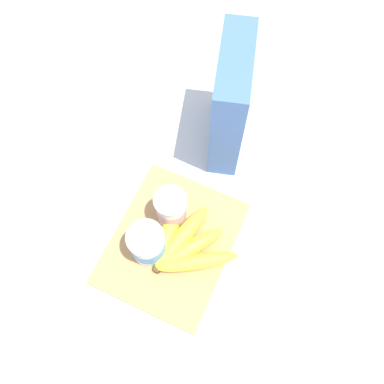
{
  "coord_description": "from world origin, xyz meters",
  "views": [
    {
      "loc": [
        -0.21,
        -0.14,
        0.84
      ],
      "look_at": [
        0.1,
        0.0,
        0.07
      ],
      "focal_mm": 38.23,
      "sensor_mm": 36.0,
      "label": 1
    }
  ],
  "objects_px": {
    "cutting_board": "(172,243)",
    "yogurt_cup_front": "(147,244)",
    "cereal_box": "(229,102)",
    "banana_bunch": "(183,242)",
    "yogurt_cup_back": "(171,209)",
    "spoon": "(119,382)"
  },
  "relations": [
    {
      "from": "cutting_board",
      "to": "yogurt_cup_front",
      "type": "relative_size",
      "value": 3.06
    },
    {
      "from": "banana_bunch",
      "to": "cutting_board",
      "type": "bearing_deg",
      "value": 102.14
    },
    {
      "from": "yogurt_cup_front",
      "to": "yogurt_cup_back",
      "type": "relative_size",
      "value": 1.0
    },
    {
      "from": "cutting_board",
      "to": "spoon",
      "type": "xyz_separation_m",
      "value": [
        -0.28,
        -0.03,
        -0.0
      ]
    },
    {
      "from": "cereal_box",
      "to": "yogurt_cup_back",
      "type": "distance_m",
      "value": 0.25
    },
    {
      "from": "cutting_board",
      "to": "yogurt_cup_back",
      "type": "distance_m",
      "value": 0.08
    },
    {
      "from": "spoon",
      "to": "yogurt_cup_back",
      "type": "bearing_deg",
      "value": 8.76
    },
    {
      "from": "cutting_board",
      "to": "cereal_box",
      "type": "xyz_separation_m",
      "value": [
        0.29,
        0.0,
        0.13
      ]
    },
    {
      "from": "yogurt_cup_front",
      "to": "banana_bunch",
      "type": "xyz_separation_m",
      "value": [
        0.04,
        -0.06,
        -0.03
      ]
    },
    {
      "from": "cutting_board",
      "to": "banana_bunch",
      "type": "relative_size",
      "value": 1.56
    },
    {
      "from": "cereal_box",
      "to": "banana_bunch",
      "type": "relative_size",
      "value": 1.44
    },
    {
      "from": "cereal_box",
      "to": "yogurt_cup_front",
      "type": "bearing_deg",
      "value": 158.07
    },
    {
      "from": "cutting_board",
      "to": "yogurt_cup_back",
      "type": "relative_size",
      "value": 3.06
    },
    {
      "from": "spoon",
      "to": "banana_bunch",
      "type": "bearing_deg",
      "value": 0.48
    },
    {
      "from": "cereal_box",
      "to": "yogurt_cup_back",
      "type": "height_order",
      "value": "cereal_box"
    },
    {
      "from": "yogurt_cup_back",
      "to": "banana_bunch",
      "type": "bearing_deg",
      "value": -133.42
    },
    {
      "from": "banana_bunch",
      "to": "spoon",
      "type": "xyz_separation_m",
      "value": [
        -0.29,
        -0.0,
        -0.03
      ]
    },
    {
      "from": "yogurt_cup_back",
      "to": "cutting_board",
      "type": "bearing_deg",
      "value": -155.49
    },
    {
      "from": "yogurt_cup_back",
      "to": "yogurt_cup_front",
      "type": "bearing_deg",
      "value": 173.73
    },
    {
      "from": "cereal_box",
      "to": "yogurt_cup_front",
      "type": "height_order",
      "value": "cereal_box"
    },
    {
      "from": "spoon",
      "to": "yogurt_cup_front",
      "type": "bearing_deg",
      "value": 13.93
    },
    {
      "from": "cereal_box",
      "to": "yogurt_cup_back",
      "type": "xyz_separation_m",
      "value": [
        -0.24,
        0.02,
        -0.07
      ]
    }
  ]
}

